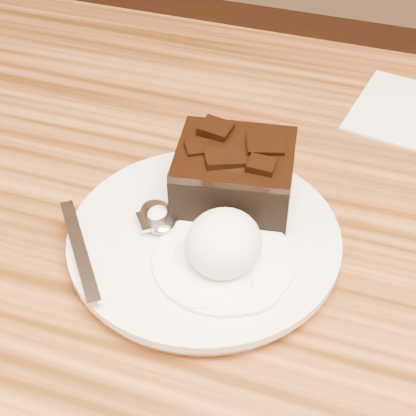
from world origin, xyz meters
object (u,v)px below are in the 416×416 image
(plate, at_px, (204,242))
(ice_cream_scoop, at_px, (224,243))
(spoon, at_px, (158,218))
(brownie, at_px, (234,177))

(plate, distance_m, ice_cream_scoop, 0.05)
(spoon, bearing_deg, ice_cream_scoop, -59.14)
(ice_cream_scoop, height_order, spoon, ice_cream_scoop)
(plate, distance_m, spoon, 0.04)
(ice_cream_scoop, distance_m, spoon, 0.07)
(plate, relative_size, spoon, 1.31)
(brownie, relative_size, ice_cream_scoop, 1.54)
(plate, distance_m, brownie, 0.06)
(plate, bearing_deg, brownie, 79.61)
(plate, xyz_separation_m, ice_cream_scoop, (0.02, -0.03, 0.03))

